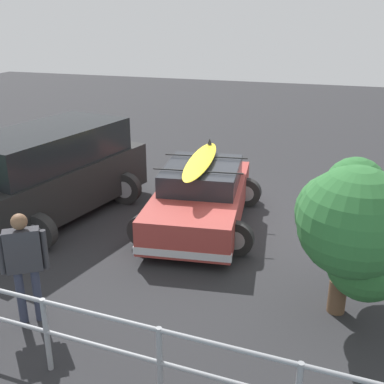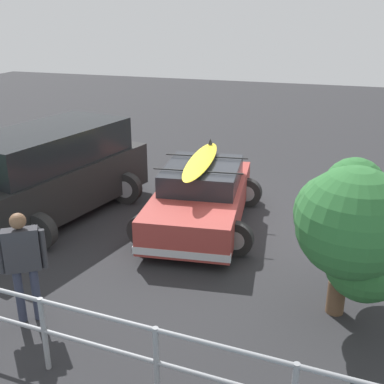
{
  "view_description": "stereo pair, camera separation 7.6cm",
  "coord_description": "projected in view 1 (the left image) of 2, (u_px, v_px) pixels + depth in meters",
  "views": [
    {
      "loc": [
        -2.09,
        9.05,
        4.27
      ],
      "look_at": [
        0.54,
        0.67,
        0.95
      ],
      "focal_mm": 45.0,
      "sensor_mm": 36.0,
      "label": 1
    },
    {
      "loc": [
        -2.17,
        9.03,
        4.27
      ],
      "look_at": [
        0.54,
        0.67,
        0.95
      ],
      "focal_mm": 45.0,
      "sensor_mm": 36.0,
      "label": 2
    }
  ],
  "objects": [
    {
      "name": "railing_fence",
      "position": [
        100.0,
        338.0,
        5.62
      ],
      "size": [
        7.74,
        0.58,
        1.03
      ],
      "color": "gray",
      "rests_on": "ground"
    },
    {
      "name": "suv_car",
      "position": [
        50.0,
        172.0,
        10.38
      ],
      "size": [
        3.19,
        4.91,
        1.96
      ],
      "color": "black",
      "rests_on": "ground"
    },
    {
      "name": "ground_plane",
      "position": [
        226.0,
        226.0,
        10.18
      ],
      "size": [
        44.0,
        44.0,
        0.02
      ],
      "primitive_type": "cube",
      "color": "#28282B",
      "rests_on": "ground"
    },
    {
      "name": "sedan_car",
      "position": [
        201.0,
        196.0,
        10.07
      ],
      "size": [
        2.69,
        4.15,
        1.55
      ],
      "color": "#9E3833",
      "rests_on": "ground"
    },
    {
      "name": "bush_near_left",
      "position": [
        355.0,
        222.0,
        6.72
      ],
      "size": [
        1.63,
        2.35,
        2.42
      ],
      "color": "brown",
      "rests_on": "ground"
    },
    {
      "name": "person_bystander",
      "position": [
        24.0,
        259.0,
        6.72
      ],
      "size": [
        0.57,
        0.43,
        1.7
      ],
      "color": "#33384C",
      "rests_on": "ground"
    }
  ]
}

